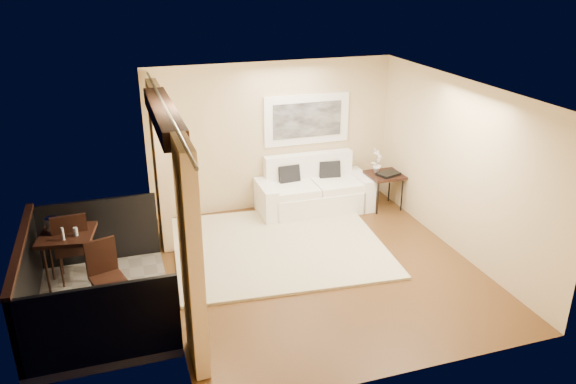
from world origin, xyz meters
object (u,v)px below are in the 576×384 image
balcony_chair_far (72,242)px  sofa (313,191)px  orchid (377,161)px  bistro_table (67,239)px  side_table (385,177)px  ice_bucket (52,225)px  balcony_chair_near (104,269)px

balcony_chair_far → sofa: bearing=-164.8°
orchid → bistro_table: orchid is taller
balcony_chair_far → side_table: bearing=-172.5°
side_table → ice_bucket: 5.72m
bistro_table → balcony_chair_far: balcony_chair_far is taller
orchid → balcony_chair_far: (-5.28, -1.16, -0.27)m
orchid → balcony_chair_near: size_ratio=0.50×
side_table → orchid: size_ratio=1.41×
bistro_table → balcony_chair_far: 0.17m
bistro_table → ice_bucket: 0.28m
sofa → balcony_chair_near: (-3.71, -2.15, 0.19)m
sofa → balcony_chair_near: sofa is taller
bistro_table → sofa: bearing=20.0°
orchid → side_table: bearing=-41.0°
orchid → bistro_table: 5.48m
bistro_table → balcony_chair_near: (0.45, -0.64, -0.21)m
side_table → ice_bucket: ice_bucket is taller
sofa → balcony_chair_far: balcony_chair_far is taller
bistro_table → balcony_chair_far: size_ratio=0.77×
orchid → balcony_chair_near: 5.24m
sofa → bistro_table: size_ratio=2.50×
balcony_chair_far → orchid: bearing=-171.2°
balcony_chair_far → ice_bucket: balcony_chair_far is taller
sofa → side_table: bearing=-14.5°
side_table → orchid: orchid is taller
orchid → balcony_chair_near: (-4.87, -1.91, -0.36)m
bistro_table → ice_bucket: ice_bucket is taller
side_table → balcony_chair_near: balcony_chair_near is taller
bistro_table → balcony_chair_far: (0.04, 0.11, -0.12)m
bistro_table → balcony_chair_near: size_ratio=0.89×
side_table → orchid: bearing=139.0°
sofa → side_table: sofa is taller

